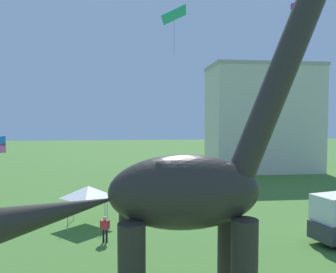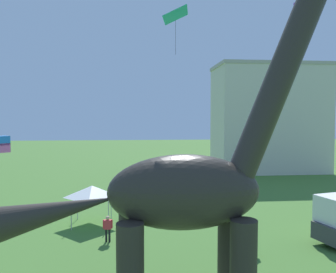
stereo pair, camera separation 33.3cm
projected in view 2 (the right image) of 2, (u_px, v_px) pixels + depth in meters
The scene contains 8 objects.
dinosaur_sculpture at pixel (182, 192), 13.61m from camera, with size 14.01×2.97×14.65m.
person_vendor_side at pixel (108, 226), 22.90m from camera, with size 0.65×0.29×1.74m.
person_strolling_adult at pixel (252, 238), 20.87m from camera, with size 0.60×0.27×1.61m.
festival_canopy_tent at pixel (92, 191), 26.68m from camera, with size 3.15×3.15×3.00m.
kite_mid_center at pixel (2, 144), 25.14m from camera, with size 1.18×1.18×1.19m.
kite_high_right at pixel (299, 8), 19.06m from camera, with size 0.49×0.49×0.57m.
kite_high_left at pixel (176, 15), 17.80m from camera, with size 1.51×1.94×2.30m.
background_building_block at pixel (269, 118), 53.56m from camera, with size 16.62×9.19×16.32m.
Camera 2 is at (-1.40, -9.80, 8.20)m, focal length 37.06 mm.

